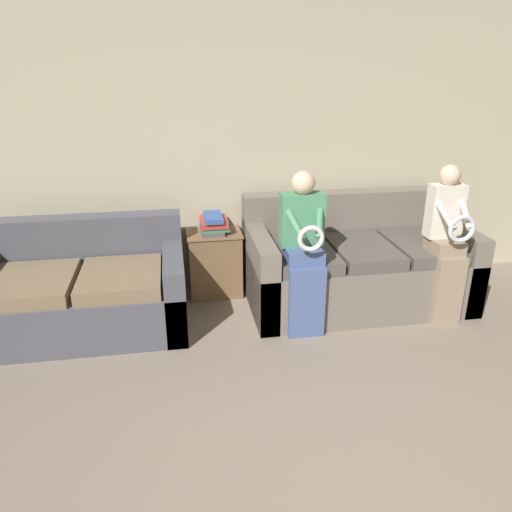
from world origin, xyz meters
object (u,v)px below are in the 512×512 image
side_shelf (215,262)px  book_stack (214,224)px  child_right_seated (447,238)px  couch_side (82,292)px  child_left_seated (304,247)px  couch_main (355,265)px

side_shelf → book_stack: (0.00, 0.00, 0.37)m
child_right_seated → book_stack: (-1.83, 0.78, -0.03)m
couch_side → child_right_seated: (2.94, -0.35, 0.41)m
side_shelf → child_left_seated: bearing=-50.9°
child_left_seated → side_shelf: size_ratio=2.13×
couch_main → child_right_seated: size_ratio=1.49×
couch_side → child_right_seated: 2.99m
child_right_seated → couch_main: bearing=145.1°
side_shelf → book_stack: bearing=81.2°
couch_side → child_left_seated: size_ratio=1.29×
child_right_seated → book_stack: bearing=156.9°
couch_main → couch_side: 2.35m
side_shelf → couch_side: bearing=-159.1°
couch_main → child_right_seated: 0.82m
couch_side → child_left_seated: 1.83m
child_right_seated → side_shelf: size_ratio=2.14×
book_stack → couch_side: bearing=-159.0°
child_right_seated → book_stack: child_right_seated is taller
couch_main → child_left_seated: size_ratio=1.50×
couch_side → child_right_seated: size_ratio=1.28×
child_right_seated → child_left_seated: bearing=179.9°
couch_main → book_stack: couch_main is taller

